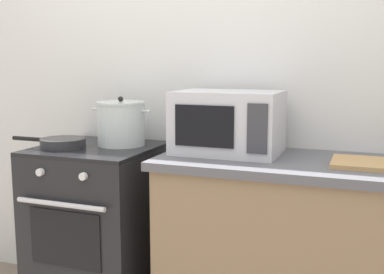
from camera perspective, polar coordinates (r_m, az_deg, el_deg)
name	(u,v)px	position (r m, az deg, el deg)	size (l,w,h in m)	color
back_wall	(236,82)	(2.59, 5.33, 6.51)	(4.40, 0.10, 2.50)	silver
lower_cabinet_right	(342,267)	(2.33, 17.42, -14.62)	(1.64, 0.56, 0.88)	#8C7051
countertop_right	(347,168)	(2.20, 17.97, -3.52)	(1.70, 0.60, 0.04)	#59595E
stove	(99,231)	(2.67, -11.01, -10.90)	(0.60, 0.64, 0.92)	black
stock_pot	(121,123)	(2.56, -8.45, 1.62)	(0.34, 0.26, 0.26)	silver
frying_pan	(62,143)	(2.55, -15.27, -0.69)	(0.43, 0.23, 0.05)	#28282B
microwave	(228,122)	(2.32, 4.34, 1.78)	(0.50, 0.37, 0.30)	silver
cutting_board	(376,164)	(2.17, 21.07, -3.03)	(0.36, 0.26, 0.02)	tan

